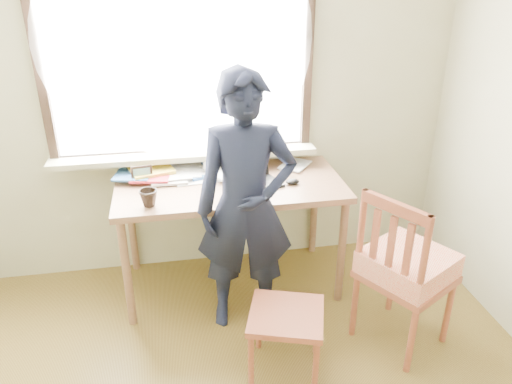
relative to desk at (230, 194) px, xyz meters
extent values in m
cube|color=#B6B492|center=(-0.08, 0.37, 0.57)|extent=(3.50, 0.02, 2.60)
cube|color=white|center=(-0.28, 0.36, 0.87)|extent=(1.70, 0.01, 1.30)
cube|color=black|center=(-0.28, 0.34, 0.19)|extent=(1.82, 0.06, 0.06)
cube|color=black|center=(-1.16, 0.34, 0.87)|extent=(0.06, 0.06, 1.30)
cube|color=black|center=(0.60, 0.34, 0.87)|extent=(0.06, 0.06, 1.30)
cube|color=#B6B492|center=(-0.28, 0.27, 0.20)|extent=(1.85, 0.20, 0.04)
cube|color=white|center=(-0.28, 0.28, 0.97)|extent=(1.95, 0.02, 1.65)
cube|color=brown|center=(0.00, 0.00, 0.06)|extent=(1.52, 0.76, 0.04)
cylinder|color=brown|center=(-0.71, -0.33, -0.35)|extent=(0.05, 0.05, 0.77)
cylinder|color=brown|center=(-0.71, 0.33, -0.35)|extent=(0.05, 0.05, 0.77)
cylinder|color=brown|center=(0.71, -0.33, -0.35)|extent=(0.05, 0.05, 0.77)
cylinder|color=brown|center=(0.71, 0.33, -0.35)|extent=(0.05, 0.05, 0.77)
cube|color=black|center=(0.15, -0.08, 0.09)|extent=(0.40, 0.34, 0.02)
cube|color=black|center=(0.11, 0.03, 0.20)|extent=(0.34, 0.18, 0.22)
cube|color=black|center=(0.11, 0.03, 0.20)|extent=(0.30, 0.15, 0.18)
cube|color=black|center=(0.15, -0.09, 0.10)|extent=(0.33, 0.23, 0.00)
imported|color=white|center=(-0.10, 0.17, 0.13)|extent=(0.17, 0.17, 0.10)
imported|color=black|center=(-0.53, -0.25, 0.14)|extent=(0.13, 0.13, 0.10)
ellipsoid|color=black|center=(0.41, -0.10, 0.10)|extent=(0.09, 0.06, 0.04)
cube|color=gold|center=(-0.22, 0.15, 0.09)|extent=(0.24, 0.32, 0.01)
cube|color=white|center=(-0.13, 0.24, 0.09)|extent=(0.30, 0.35, 0.01)
cube|color=white|center=(-0.35, 0.18, 0.10)|extent=(0.30, 0.35, 0.01)
cube|color=white|center=(-0.32, 0.13, 0.10)|extent=(0.34, 0.35, 0.02)
cube|color=maroon|center=(-0.05, 0.28, 0.10)|extent=(0.30, 0.31, 0.01)
cube|color=#2B558D|center=(-0.31, 0.29, 0.11)|extent=(0.31, 0.28, 0.01)
cube|color=maroon|center=(-0.36, 0.17, 0.12)|extent=(0.22, 0.23, 0.02)
cube|color=white|center=(-0.62, 0.06, 0.12)|extent=(0.36, 0.36, 0.01)
cube|color=gold|center=(-0.53, 0.22, 0.13)|extent=(0.35, 0.35, 0.02)
cube|color=white|center=(-0.14, 0.20, 0.13)|extent=(0.27, 0.30, 0.02)
imported|color=white|center=(-0.36, 0.22, 0.10)|extent=(0.25, 0.31, 0.03)
imported|color=white|center=(0.44, 0.25, 0.09)|extent=(0.28, 0.29, 0.02)
cube|color=black|center=(-0.58, 0.10, 0.14)|extent=(0.14, 0.03, 0.11)
cube|color=#357835|center=(-0.58, 0.10, 0.14)|extent=(0.11, 0.02, 0.08)
cube|color=brown|center=(0.18, -0.91, -0.33)|extent=(0.51, 0.49, 0.04)
cylinder|color=brown|center=(-0.03, -1.01, -0.54)|extent=(0.03, 0.03, 0.38)
cylinder|color=brown|center=(0.07, -0.70, -0.54)|extent=(0.03, 0.03, 0.38)
cylinder|color=brown|center=(0.30, -1.12, -0.54)|extent=(0.03, 0.03, 0.38)
cylinder|color=brown|center=(0.40, -0.81, -0.54)|extent=(0.03, 0.03, 0.38)
cube|color=brown|center=(0.95, -0.77, -0.27)|extent=(0.63, 0.64, 0.04)
cylinder|color=brown|center=(1.22, -0.85, -0.51)|extent=(0.04, 0.04, 0.44)
cylinder|color=brown|center=(0.88, -1.04, -0.51)|extent=(0.04, 0.04, 0.44)
cylinder|color=brown|center=(1.02, -0.49, -0.51)|extent=(0.04, 0.04, 0.44)
cylinder|color=brown|center=(0.68, -0.69, -0.51)|extent=(0.04, 0.04, 0.44)
cylinder|color=brown|center=(0.88, -1.05, 0.03)|extent=(0.04, 0.04, 0.54)
cylinder|color=brown|center=(0.67, -0.69, 0.03)|extent=(0.04, 0.04, 0.54)
cube|color=brown|center=(0.77, -0.87, 0.26)|extent=(0.25, 0.39, 0.06)
cube|color=brown|center=(0.83, -0.96, -0.01)|extent=(0.04, 0.04, 0.43)
cube|color=brown|center=(0.77, -0.87, -0.01)|extent=(0.04, 0.04, 0.43)
cube|color=brown|center=(0.72, -0.78, -0.01)|extent=(0.04, 0.04, 0.43)
cube|color=red|center=(0.95, -0.77, -0.17)|extent=(0.62, 0.62, 0.14)
imported|color=black|center=(0.04, -0.39, 0.10)|extent=(0.64, 0.45, 1.66)
camera|label=1|loc=(-0.37, -3.04, 1.47)|focal=35.00mm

